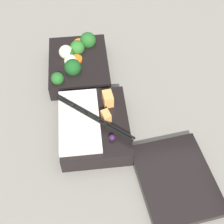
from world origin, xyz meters
The scene contains 4 objects.
ground_plane centered at (0.00, 0.00, 0.00)m, with size 3.00×3.00×0.00m, color gray.
bento_tray_vegetable centered at (-0.09, 0.00, 0.03)m, with size 0.19×0.15×0.08m.
bento_tray_rice centered at (0.11, 0.02, 0.03)m, with size 0.19×0.16×0.07m.
bento_lid centered at (0.24, 0.18, 0.01)m, with size 0.18×0.15×0.02m, color black.
Camera 1 is at (0.50, 0.02, 0.59)m, focal length 50.00 mm.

